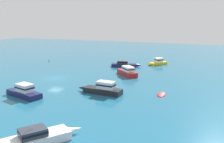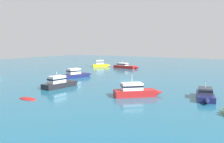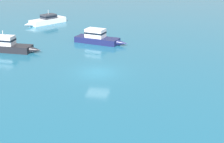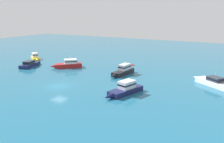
% 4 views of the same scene
% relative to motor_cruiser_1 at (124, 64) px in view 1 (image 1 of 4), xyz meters
% --- Properties ---
extents(ground_plane, '(160.00, 160.00, 0.00)m').
position_rel_motor_cruiser_1_xyz_m(ground_plane, '(9.07, 17.03, -0.59)').
color(ground_plane, '#1E607F').
extents(motor_cruiser_1, '(7.82, 3.85, 2.19)m').
position_rel_motor_cruiser_1_xyz_m(motor_cruiser_1, '(0.00, 0.00, 0.00)').
color(motor_cruiser_1, '#191E4C').
rests_on(motor_cruiser_1, ground).
extents(powerboat, '(8.02, 2.43, 2.80)m').
position_rel_motor_cruiser_1_xyz_m(powerboat, '(-4.17, 23.22, 0.22)').
color(powerboat, black).
rests_on(powerboat, ground).
extents(powerboat_1, '(8.12, 3.86, 2.07)m').
position_rel_motor_cruiser_1_xyz_m(powerboat_1, '(6.79, 29.15, 0.20)').
color(powerboat_1, '#191E4C').
rests_on(powerboat_1, ground).
extents(launch, '(4.58, 5.86, 2.59)m').
position_rel_motor_cruiser_1_xyz_m(launch, '(-7.28, -5.94, 0.05)').
color(launch, yellow).
rests_on(launch, ground).
extents(cabin_cruiser, '(6.25, 6.37, 3.14)m').
position_rel_motor_cruiser_1_xyz_m(cabin_cruiser, '(-3.61, 8.91, 0.21)').
color(cabin_cruiser, '#B21E1E').
rests_on(cabin_cruiser, ground).
extents(dinghy, '(1.46, 3.04, 0.50)m').
position_rel_motor_cruiser_1_xyz_m(dinghy, '(-13.28, 20.40, -0.59)').
color(dinghy, '#B21E1E').
rests_on(dinghy, ground).
extents(motor_cruiser_2, '(6.16, 7.81, 2.52)m').
position_rel_motor_cruiser_1_xyz_m(motor_cruiser_2, '(-5.05, 40.95, 0.06)').
color(motor_cruiser_2, white).
rests_on(motor_cruiser_2, ground).
extents(channel_buoy, '(0.50, 0.50, 0.98)m').
position_rel_motor_cruiser_1_xyz_m(channel_buoy, '(22.25, 0.49, -0.58)').
color(channel_buoy, green).
rests_on(channel_buoy, ground).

